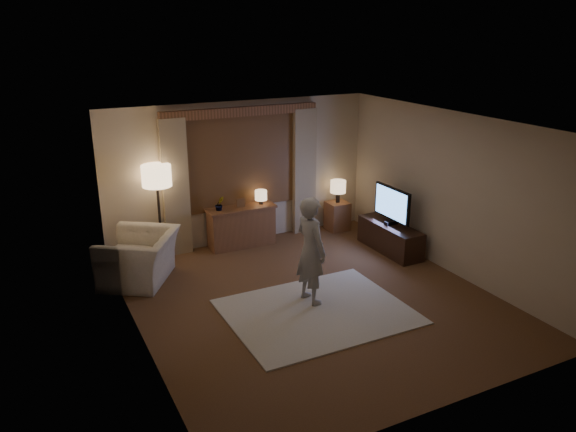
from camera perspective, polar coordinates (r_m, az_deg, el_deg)
room at (r=8.27m, az=1.09°, el=1.15°), size 5.04×5.54×2.64m
rug at (r=8.04m, az=2.99°, el=-9.68°), size 2.50×2.00×0.02m
sideboard at (r=10.26m, az=-4.76°, el=-1.16°), size 1.20×0.40×0.70m
picture_frame at (r=10.11m, az=-4.83°, el=1.24°), size 0.16×0.02×0.20m
plant at (r=9.96m, az=-6.97°, el=1.19°), size 0.17×0.13×0.30m
table_lamp_sideboard at (r=10.23m, az=-2.76°, el=2.06°), size 0.22×0.22×0.30m
floor_lamp at (r=9.52m, az=-13.18°, el=3.47°), size 0.49×0.49×1.67m
armchair at (r=9.11m, az=-14.87°, el=-4.14°), size 1.52×1.57×0.78m
side_table at (r=11.10m, az=5.03°, el=0.02°), size 0.40×0.40×0.56m
table_lamp_side at (r=10.92m, az=5.11°, el=2.94°), size 0.30×0.30×0.44m
tv_stand at (r=10.18m, az=10.33°, el=-2.17°), size 0.45×1.40×0.50m
tv at (r=9.98m, az=10.53°, el=1.18°), size 0.23×0.94×0.68m
person at (r=7.99m, az=2.33°, el=-3.50°), size 0.45×0.62×1.58m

